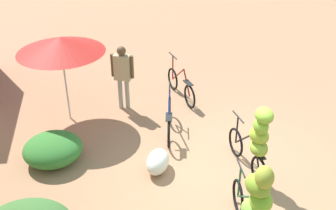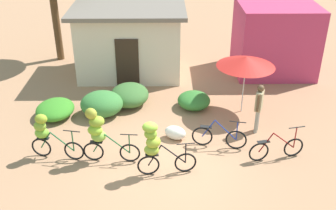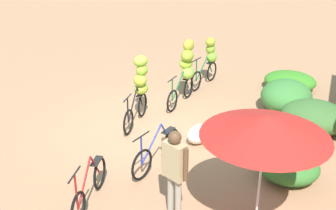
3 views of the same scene
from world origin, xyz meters
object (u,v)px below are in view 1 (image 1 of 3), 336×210
(produce_sack, at_px, (158,162))
(market_umbrella, at_px, (60,45))
(bicycle_near_pile, at_px, (256,200))
(bicycle_by_shop, at_px, (169,119))
(bicycle_rightmost, at_px, (181,86))
(person_vendor, at_px, (123,71))
(bicycle_center_loaded, at_px, (257,138))

(produce_sack, bearing_deg, market_umbrella, 36.32)
(bicycle_near_pile, height_order, bicycle_by_shop, bicycle_near_pile)
(market_umbrella, distance_m, produce_sack, 3.45)
(market_umbrella, relative_size, bicycle_near_pile, 1.21)
(bicycle_rightmost, relative_size, person_vendor, 1.01)
(bicycle_rightmost, bearing_deg, produce_sack, 159.33)
(bicycle_by_shop, xyz_separation_m, produce_sack, (-1.33, 0.49, -0.14))
(person_vendor, bearing_deg, bicycle_center_loaded, -145.89)
(produce_sack, bearing_deg, person_vendor, 8.92)
(bicycle_rightmost, xyz_separation_m, person_vendor, (-0.26, 1.52, 0.68))
(person_vendor, bearing_deg, bicycle_by_shop, -145.88)
(bicycle_by_shop, bearing_deg, market_umbrella, 64.31)
(bicycle_near_pile, distance_m, bicycle_center_loaded, 1.72)
(bicycle_rightmost, distance_m, person_vendor, 1.69)
(produce_sack, relative_size, person_vendor, 0.42)
(bicycle_rightmost, relative_size, produce_sack, 2.41)
(bicycle_rightmost, bearing_deg, bicycle_by_shop, 158.91)
(bicycle_near_pile, bearing_deg, bicycle_center_loaded, -22.15)
(market_umbrella, relative_size, produce_sack, 2.99)
(bicycle_by_shop, bearing_deg, produce_sack, 159.84)
(bicycle_by_shop, distance_m, person_vendor, 1.75)
(bicycle_by_shop, xyz_separation_m, bicycle_rightmost, (1.60, -0.62, -0.01))
(person_vendor, bearing_deg, produce_sack, -171.08)
(bicycle_center_loaded, distance_m, produce_sack, 2.03)
(bicycle_center_loaded, relative_size, bicycle_rightmost, 0.99)
(bicycle_near_pile, height_order, bicycle_rightmost, bicycle_near_pile)
(bicycle_near_pile, bearing_deg, market_umbrella, 32.33)
(market_umbrella, xyz_separation_m, bicycle_by_shop, (-1.09, -2.27, -1.56))
(bicycle_center_loaded, bearing_deg, person_vendor, 34.11)
(produce_sack, bearing_deg, bicycle_center_loaded, -108.34)
(bicycle_near_pile, xyz_separation_m, produce_sack, (2.19, 1.14, -0.77))
(bicycle_rightmost, bearing_deg, person_vendor, 99.83)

